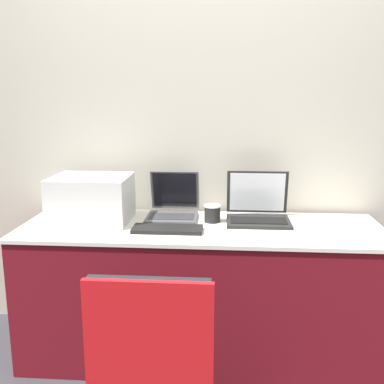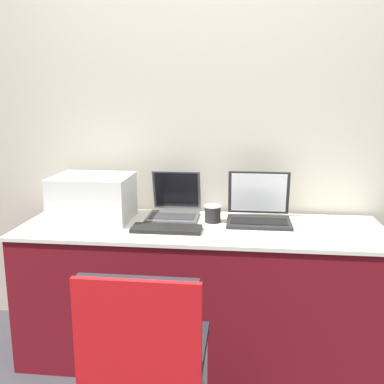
{
  "view_description": "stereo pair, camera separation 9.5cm",
  "coord_description": "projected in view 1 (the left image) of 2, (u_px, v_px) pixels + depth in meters",
  "views": [
    {
      "loc": [
        0.13,
        -2.01,
        1.44
      ],
      "look_at": [
        -0.05,
        0.34,
        0.93
      ],
      "focal_mm": 42.0,
      "sensor_mm": 36.0,
      "label": 1
    },
    {
      "loc": [
        0.22,
        -2.0,
        1.44
      ],
      "look_at": [
        -0.05,
        0.34,
        0.93
      ],
      "focal_mm": 42.0,
      "sensor_mm": 36.0,
      "label": 2
    }
  ],
  "objects": [
    {
      "name": "external_keyboard",
      "position": [
        167.0,
        229.0,
        2.33
      ],
      "size": [
        0.36,
        0.14,
        0.02
      ],
      "color": "black",
      "rests_on": "table"
    },
    {
      "name": "laptop_left",
      "position": [
        173.0,
        207.0,
        2.59
      ],
      "size": [
        0.29,
        0.32,
        0.25
      ],
      "color": "#4C4C51",
      "rests_on": "table"
    },
    {
      "name": "chair",
      "position": [
        155.0,
        347.0,
        1.66
      ],
      "size": [
        0.44,
        0.49,
        0.85
      ],
      "color": "black",
      "rests_on": "ground_plane"
    },
    {
      "name": "laptop_right",
      "position": [
        258.0,
        210.0,
        2.51
      ],
      "size": [
        0.35,
        0.3,
        0.27
      ],
      "color": "black",
      "rests_on": "table"
    },
    {
      "name": "printer",
      "position": [
        91.0,
        197.0,
        2.49
      ],
      "size": [
        0.42,
        0.34,
        0.25
      ],
      "color": "silver",
      "rests_on": "table"
    },
    {
      "name": "wall_back",
      "position": [
        205.0,
        120.0,
        2.67
      ],
      "size": [
        8.0,
        0.05,
        2.6
      ],
      "color": "#B7B2A3",
      "rests_on": "ground_plane"
    },
    {
      "name": "table",
      "position": [
        201.0,
        291.0,
        2.5
      ],
      "size": [
        1.95,
        0.64,
        0.75
      ],
      "color": "maroon",
      "rests_on": "ground_plane"
    },
    {
      "name": "coffee_cup",
      "position": [
        212.0,
        213.0,
        2.49
      ],
      "size": [
        0.09,
        0.09,
        0.1
      ],
      "color": "black",
      "rests_on": "table"
    }
  ]
}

